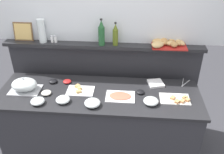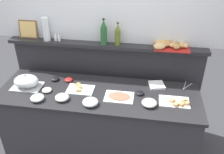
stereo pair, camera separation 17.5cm
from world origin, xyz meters
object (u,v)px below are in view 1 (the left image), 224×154
Objects in this scene: condiment_bowl_dark at (140,92)px; pepper_shaker at (55,39)px; sandwich_platter_side at (177,99)px; serving_tongs at (184,83)px; sandwich_platter_front at (80,90)px; glass_bowl_large at (92,103)px; condiment_bowl_teal at (67,81)px; water_carafe at (42,31)px; condiment_bowl_red at (46,93)px; framed_picture at (23,32)px; serving_cloche at (24,85)px; glass_bowl_small at (151,101)px; condiment_bowl_cream at (53,81)px; salt_shaker at (52,39)px; bread_basket at (167,43)px; glass_bowl_medium at (63,100)px; cold_cuts_platter at (120,96)px; wine_bottle_green at (101,33)px; glass_bowl_extra at (38,101)px; olive_oil_bottle at (115,35)px; napkin_stack at (156,83)px.

pepper_shaker reaches higher than condiment_bowl_dark.
serving_tongs is at bearing 68.21° from sandwich_platter_side.
sandwich_platter_front is 1.82× the size of glass_bowl_large.
water_carafe is at bearing 139.42° from condiment_bowl_teal.
condiment_bowl_red is 0.85m from framed_picture.
glass_bowl_small is (1.41, -0.13, -0.04)m from serving_cloche.
condiment_bowl_cream is (-0.17, -0.01, 0.00)m from condiment_bowl_teal.
salt_shaker is at bearing 98.96° from condiment_bowl_cream.
pepper_shaker is (0.26, 0.48, 0.36)m from serving_cloche.
water_carafe is at bearing 179.77° from bread_basket.
glass_bowl_small is 1.74m from framed_picture.
salt_shaker is (-0.58, 0.69, 0.41)m from glass_bowl_large.
glass_bowl_medium is 1.38× the size of condiment_bowl_red.
cold_cuts_platter is 3.06× the size of condiment_bowl_cream.
glass_bowl_large is at bearing -92.27° from wine_bottle_green.
glass_bowl_extra reaches higher than condiment_bowl_dark.
condiment_bowl_red is 1.26× the size of salt_shaker.
pepper_shaker is at bearing 89.73° from condiment_bowl_red.
condiment_bowl_red is 0.68m from pepper_shaker.
olive_oil_bottle is (0.51, 0.64, 0.49)m from glass_bowl_medium.
condiment_bowl_dark is 1.06× the size of pepper_shaker.
glass_bowl_extra is 0.82m from salt_shaker.
olive_oil_bottle is (0.55, 0.27, 0.50)m from condiment_bowl_teal.
glass_bowl_medium is 1.47× the size of condiment_bowl_cream.
framed_picture reaches higher than glass_bowl_medium.
sandwich_platter_side is 1.00× the size of wine_bottle_green.
sandwich_platter_side reaches higher than serving_tongs.
serving_tongs is (0.14, 0.34, -0.01)m from sandwich_platter_side.
sandwich_platter_front is 2.00× the size of glass_bowl_medium.
cold_cuts_platter is 0.50m from napkin_stack.
glass_bowl_small is 0.88m from olive_oil_bottle.
serving_tongs is at bearing -6.40° from framed_picture.
sandwich_platter_side is at bearing -19.72° from salt_shaker.
water_carafe reaches higher than glass_bowl_medium.
framed_picture is (-1.44, 0.47, 0.49)m from condiment_bowl_dark.
salt_shaker reaches higher than condiment_bowl_teal.
framed_picture is (-0.76, 0.48, 0.50)m from sandwich_platter_front.
sandwich_platter_front is at bearing 14.57° from condiment_bowl_red.
framed_picture is at bearing 162.05° from condiment_bowl_dark.
olive_oil_bottle is at bearing 100.30° from cold_cuts_platter.
sandwich_platter_front is 1.66× the size of serving_tongs.
serving_tongs is at bearing -6.65° from pepper_shaker.
olive_oil_bottle reaches higher than sandwich_platter_side.
water_carafe reaches higher than glass_bowl_small.
condiment_bowl_dark is at bearing 5.85° from condiment_bowl_red.
condiment_bowl_red is at bearing -90.88° from condiment_bowl_cream.
sandwich_platter_side is 1.74m from water_carafe.
olive_oil_bottle reaches higher than condiment_bowl_red.
condiment_bowl_cream is 1.56m from serving_tongs.
sandwich_platter_side is 1.90× the size of glass_bowl_large.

